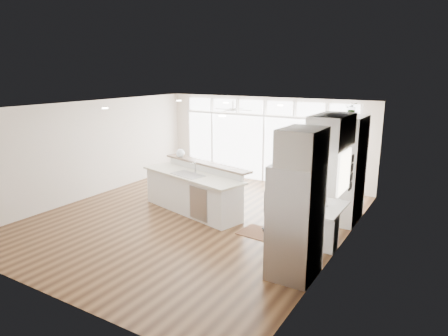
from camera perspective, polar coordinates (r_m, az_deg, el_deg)
The scene contains 24 objects.
floor at distance 9.83m, azimuth -4.41°, elevation -7.20°, with size 7.00×8.00×0.02m, color #3E2513.
ceiling at distance 9.22m, azimuth -4.73°, elevation 8.74°, with size 7.00×8.00×0.02m, color white.
wall_back at distance 12.83m, azimuth 5.87°, elevation 4.04°, with size 7.00×0.04×2.70m, color beige.
wall_front at distance 6.73m, azimuth -24.85°, elevation -6.19°, with size 7.00×0.04×2.70m, color beige.
wall_left at distance 11.77m, azimuth -18.59°, elevation 2.52°, with size 0.04×8.00×2.70m, color beige.
wall_right at distance 7.98m, azimuth 16.39°, elevation -2.44°, with size 0.04×8.00×2.70m, color beige.
glass_wall at distance 12.83m, azimuth 5.73°, elevation 2.68°, with size 5.80×0.06×2.08m, color white.
transom_row at distance 12.64m, azimuth 5.87°, elevation 8.61°, with size 5.90×0.06×0.40m, color white.
desk_window at distance 8.22m, azimuth 16.76°, elevation -0.55°, with size 0.04×0.85×0.85m, color white.
ceiling_fan at distance 11.85m, azimuth 1.29°, elevation 8.82°, with size 1.16×1.16×0.32m, color silver.
recessed_lights at distance 9.38m, azimuth -4.01°, elevation 8.72°, with size 3.40×3.00×0.02m, color white.
oven_cabinet at distance 9.77m, azimuth 17.22°, elevation -0.17°, with size 0.64×1.20×2.50m, color white.
desk_nook at distance 8.65m, azimuth 14.09°, elevation -7.81°, with size 0.72×1.30×0.76m, color white.
upper_cabinets at distance 8.14m, azimuth 15.17°, elevation 5.17°, with size 0.64×1.30×0.64m, color white.
refrigerator at distance 6.97m, azimuth 10.17°, elevation -7.47°, with size 0.76×0.90×2.00m, color #A1A2A6.
fridge_cabinet at distance 6.60m, azimuth 11.13°, elevation 3.03°, with size 0.64×0.90×0.60m, color white.
framed_photos at distance 8.84m, azimuth 17.71°, elevation -0.64°, with size 0.06×0.22×0.80m, color black.
kitchen_island at distance 10.09m, azimuth -4.60°, elevation -2.96°, with size 3.04×1.14×1.21m, color white.
rug at distance 8.94m, azimuth 5.52°, elevation -9.30°, with size 0.99×0.71×0.01m, color #3E2113.
office_chair at distance 8.78m, azimuth 7.59°, elevation -6.34°, with size 0.52×0.48×1.00m, color black.
fishbowl at distance 10.88m, azimuth -6.25°, elevation 2.13°, with size 0.23×0.23×0.23m, color white.
monitor at distance 8.49m, azimuth 13.80°, elevation -4.20°, with size 0.07×0.43×0.36m, color black.
keyboard at distance 8.59m, azimuth 12.65°, elevation -5.13°, with size 0.11×0.31×0.02m, color silver.
potted_plant at distance 9.55m, azimuth 17.81°, elevation 7.83°, with size 0.28×0.31×0.24m, color #3B632A.
Camera 1 is at (5.36, -7.46, 3.50)m, focal length 32.00 mm.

